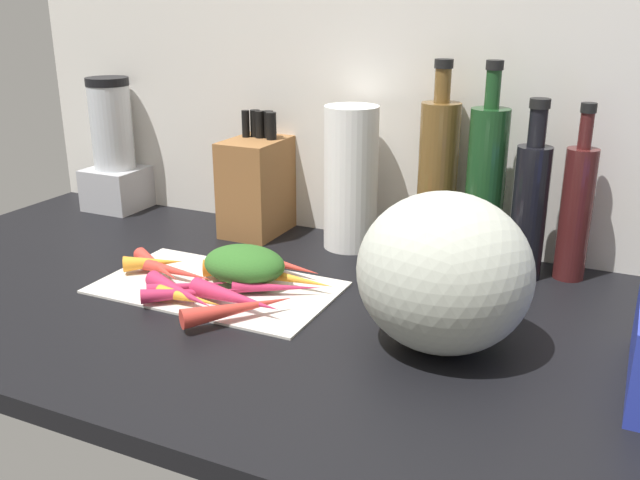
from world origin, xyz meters
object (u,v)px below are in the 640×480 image
object	(u,v)px
carrot_9	(239,308)
paper_towel_roll	(351,178)
cutting_board	(218,285)
carrot_6	(157,266)
carrot_5	(236,298)
carrot_1	(193,293)
carrot_8	(239,268)
carrot_10	(283,265)
knife_block	(259,184)
bottle_1	(485,187)
carrot_11	(180,292)
bottle_3	(576,210)
carrot_2	(189,298)
bottle_2	(529,206)
bottle_0	(437,177)
carrot_12	(189,287)
carrot_7	(277,287)
winter_squash	(444,273)
carrot_4	(175,271)
carrot_0	(291,278)
carrot_3	(153,263)
blender_appliance	(114,153)

from	to	relation	value
carrot_9	paper_towel_roll	world-z (taller)	paper_towel_roll
cutting_board	carrot_6	world-z (taller)	carrot_6
carrot_5	carrot_1	bearing A→B (deg)	-176.87
paper_towel_roll	carrot_8	bearing A→B (deg)	-113.78
carrot_6	carrot_10	xyz separation A→B (cm)	(20.01, 10.10, -0.02)
carrot_1	carrot_10	distance (cm)	18.68
knife_block	bottle_1	distance (cm)	47.51
carrot_11	bottle_3	size ratio (longest dim) A/B	0.53
carrot_2	bottle_2	xyz separation A→B (cm)	(45.82, 36.77, 11.16)
bottle_3	bottle_0	bearing A→B (deg)	176.87
carrot_10	carrot_12	distance (cm)	18.08
carrot_7	paper_towel_roll	xyz separation A→B (cm)	(1.10, 28.38, 12.18)
winter_squash	bottle_0	distance (cm)	38.48
carrot_4	carrot_6	size ratio (longest dim) A/B	1.06
carrot_7	bottle_2	world-z (taller)	bottle_2
bottle_0	bottle_1	bearing A→B (deg)	-17.25
carrot_0	carrot_1	distance (cm)	16.65
carrot_8	carrot_11	distance (cm)	13.38
carrot_0	carrot_8	world-z (taller)	carrot_8
carrot_6	bottle_0	size ratio (longest dim) A/B	0.42
carrot_7	bottle_1	bearing A→B (deg)	46.15
carrot_4	carrot_11	distance (cm)	10.10
carrot_12	bottle_3	distance (cm)	67.35
cutting_board	winter_squash	bearing A→B (deg)	-6.46
carrot_2	carrot_7	xyz separation A→B (cm)	(10.56, 9.94, -0.11)
bottle_0	carrot_6	bearing A→B (deg)	-141.94
carrot_8	bottle_3	bearing A→B (deg)	26.38
carrot_1	knife_block	xyz separation A→B (cm)	(-9.07, 37.37, 8.30)
carrot_8	carrot_9	xyz separation A→B (cm)	(8.85, -14.56, 0.01)
carrot_8	knife_block	bearing A→B (deg)	112.28
bottle_1	bottle_2	size ratio (longest dim) A/B	1.18
carrot_1	carrot_10	world-z (taller)	carrot_10
carrot_12	cutting_board	bearing A→B (deg)	69.96
carrot_5	winter_squash	size ratio (longest dim) A/B	0.69
bottle_1	bottle_3	xyz separation A→B (cm)	(15.53, 1.60, -2.81)
carrot_0	paper_towel_roll	xyz separation A→B (cm)	(0.58, 24.51, 11.92)
carrot_3	carrot_9	bearing A→B (deg)	-23.02
carrot_12	carrot_4	bearing A→B (deg)	143.33
blender_appliance	carrot_12	bearing A→B (deg)	-38.46
carrot_12	winter_squash	distance (cm)	43.43
carrot_8	carrot_4	bearing A→B (deg)	-150.81
carrot_7	blender_appliance	world-z (taller)	blender_appliance
carrot_9	carrot_12	world-z (taller)	carrot_9
carrot_11	bottle_0	distance (cm)	52.17
carrot_6	carrot_1	bearing A→B (deg)	-29.21
carrot_2	bottle_1	size ratio (longest dim) A/B	0.32
carrot_9	blender_appliance	distance (cm)	71.79
carrot_3	bottle_1	xyz separation A→B (cm)	(52.10, 28.67, 13.10)
carrot_7	carrot_2	bearing A→B (deg)	-136.73
carrot_3	bottle_2	distance (cm)	67.02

